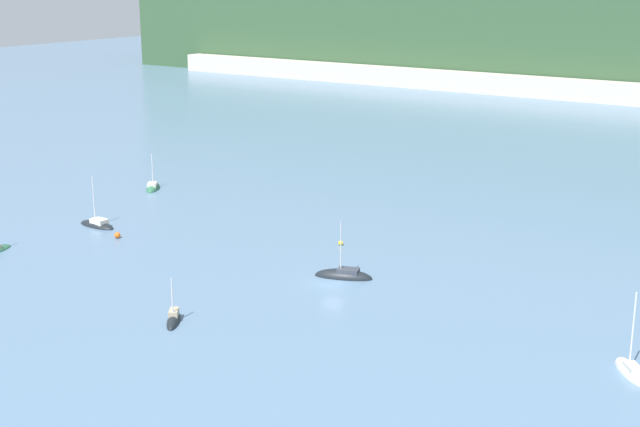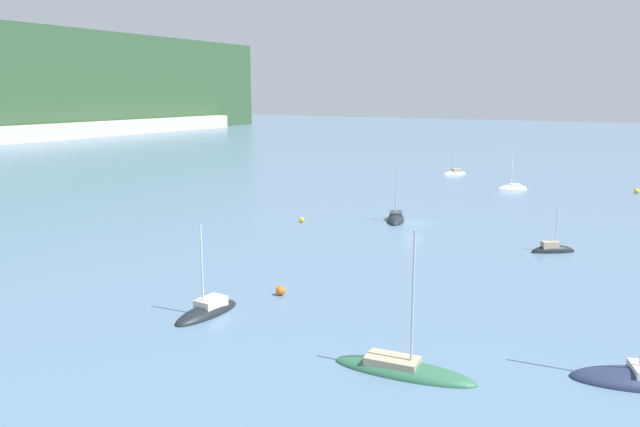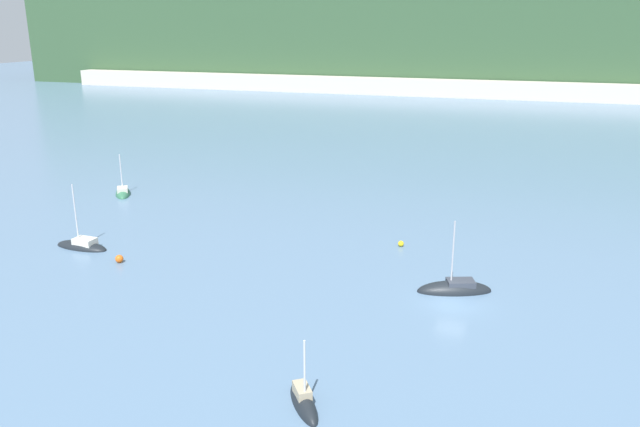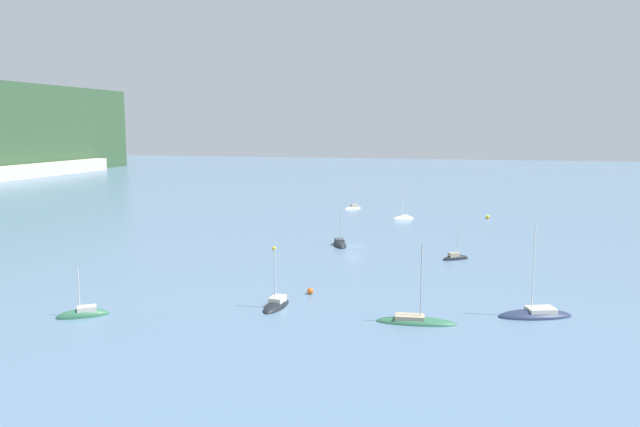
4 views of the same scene
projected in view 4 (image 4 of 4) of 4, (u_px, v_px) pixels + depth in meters
The scene contains 12 objects.
ground_plane at pixel (354, 246), 111.73m from camera, with size 600.00×600.00×0.00m, color slate.
sailboat_0 at pixel (535, 316), 70.46m from camera, with size 5.67×9.05×11.39m.
sailboat_1 at pixel (353, 209), 161.05m from camera, with size 4.92×4.41×6.75m.
sailboat_2 at pixel (416, 322), 68.15m from camera, with size 3.26×9.01×9.49m.
sailboat_3 at pixel (403, 219), 143.20m from camera, with size 4.60×5.21×8.35m.
sailboat_4 at pixel (340, 245), 112.26m from camera, with size 7.09×4.39×7.62m.
sailboat_5 at pixel (455, 259), 100.47m from camera, with size 3.78×4.59×5.45m.
sailboat_6 at pixel (276, 306), 74.24m from camera, with size 6.45×2.50×7.71m.
sailboat_7 at pixel (83, 315), 70.56m from camera, with size 4.89×5.86×6.52m.
mooring_buoy_0 at pixel (274, 248), 108.09m from camera, with size 0.63×0.63×0.63m.
mooring_buoy_1 at pixel (488, 217), 144.49m from camera, with size 0.82×0.82×0.82m.
mooring_buoy_2 at pixel (310, 291), 79.80m from camera, with size 0.81×0.81×0.81m.
Camera 4 is at (-107.86, -21.49, 21.40)m, focal length 35.00 mm.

